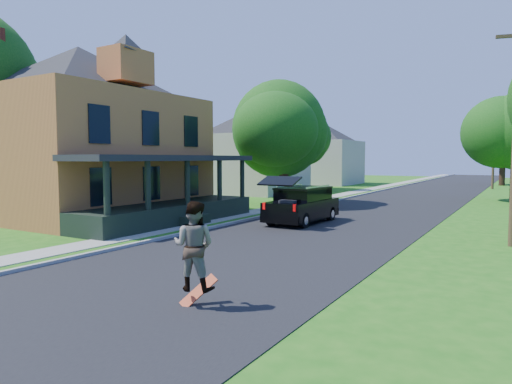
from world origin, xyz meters
The scene contains 15 objects.
ground centered at (0.00, 0.00, 0.00)m, with size 140.00×140.00×0.00m, color #1D6113.
street centered at (0.00, 20.00, 0.00)m, with size 8.00×120.00×0.02m, color black.
curb centered at (-4.05, 20.00, 0.00)m, with size 0.15×120.00×0.12m, color gray.
sidewalk centered at (-5.60, 20.00, 0.00)m, with size 1.30×120.00×0.03m, color gray.
front_walk centered at (-9.50, 6.00, 0.00)m, with size 6.50×1.20×0.03m, color gray.
main_house centered at (-12.80, 5.99, 4.92)m, with size 15.56×15.56×10.10m.
neighbor_house_mid centered at (-13.50, 24.00, 4.19)m, with size 12.78×12.78×8.30m.
neighbor_house_far centered at (-13.50, 40.00, 4.19)m, with size 12.78×12.78×8.30m.
black_suv centered at (-1.51, 9.00, 0.85)m, with size 1.95×4.82×2.23m.
skateboarder centered at (1.72, -3.00, 1.25)m, with size 1.01×0.88×1.78m.
skateboard centered at (1.70, -2.82, 0.25)m, with size 0.60×0.63×0.65m.
tree_left_mid centered at (-6.02, 15.90, 5.60)m, with size 7.74×7.92×8.94m.
tree_left_far centered at (-11.04, 29.76, 5.02)m, with size 6.30×6.03×7.65m.
tree_right_far centered at (4.95, 46.83, 5.96)m, with size 6.91×6.54×8.90m.
utility_pole_far centered at (4.50, 39.79, 4.40)m, with size 1.41×0.43×8.54m.
Camera 1 is at (7.36, -10.05, 2.98)m, focal length 32.00 mm.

